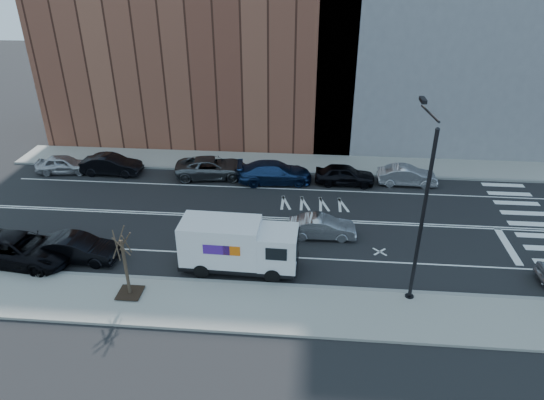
% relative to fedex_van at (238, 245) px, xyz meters
% --- Properties ---
extents(ground, '(120.00, 120.00, 0.00)m').
position_rel_fedex_van_xyz_m(ground, '(1.89, 5.60, -1.52)').
color(ground, black).
rests_on(ground, ground).
extents(sidewalk_near, '(44.00, 3.60, 0.15)m').
position_rel_fedex_van_xyz_m(sidewalk_near, '(1.89, -3.20, -1.44)').
color(sidewalk_near, gray).
rests_on(sidewalk_near, ground).
extents(sidewalk_far, '(44.00, 3.60, 0.15)m').
position_rel_fedex_van_xyz_m(sidewalk_far, '(1.89, 14.40, -1.44)').
color(sidewalk_far, gray).
rests_on(sidewalk_far, ground).
extents(curb_near, '(44.00, 0.25, 0.17)m').
position_rel_fedex_van_xyz_m(curb_near, '(1.89, -1.40, -1.43)').
color(curb_near, gray).
rests_on(curb_near, ground).
extents(curb_far, '(44.00, 0.25, 0.17)m').
position_rel_fedex_van_xyz_m(curb_far, '(1.89, 12.60, -1.43)').
color(curb_far, gray).
rests_on(curb_far, ground).
extents(crosswalk, '(3.00, 14.00, 0.01)m').
position_rel_fedex_van_xyz_m(crosswalk, '(17.89, 5.60, -1.51)').
color(crosswalk, white).
rests_on(crosswalk, ground).
extents(road_markings, '(40.00, 8.60, 0.01)m').
position_rel_fedex_van_xyz_m(road_markings, '(1.89, 5.60, -1.51)').
color(road_markings, white).
rests_on(road_markings, ground).
extents(bldg_brick, '(26.00, 10.00, 22.00)m').
position_rel_fedex_van_xyz_m(bldg_brick, '(-6.11, 21.20, 9.48)').
color(bldg_brick, brown).
rests_on(bldg_brick, ground).
extents(streetlight, '(0.44, 4.02, 9.34)m').
position_rel_fedex_van_xyz_m(streetlight, '(8.89, -1.31, 3.56)').
color(streetlight, black).
rests_on(streetlight, ground).
extents(street_tree, '(1.20, 1.20, 3.75)m').
position_rel_fedex_van_xyz_m(street_tree, '(-5.11, -2.80, -0.07)').
color(street_tree, black).
rests_on(street_tree, ground).
extents(fedex_van, '(6.40, 2.41, 2.89)m').
position_rel_fedex_van_xyz_m(fedex_van, '(0.00, 0.00, 0.00)').
color(fedex_van, black).
rests_on(fedex_van, ground).
extents(far_parked_a, '(4.28, 2.14, 1.40)m').
position_rel_fedex_van_xyz_m(far_parked_a, '(-15.25, 11.26, -0.82)').
color(far_parked_a, '#A7A6AB').
rests_on(far_parked_a, ground).
extents(far_parked_b, '(4.61, 1.70, 1.51)m').
position_rel_fedex_van_xyz_m(far_parked_b, '(-11.49, 11.36, -0.76)').
color(far_parked_b, black).
rests_on(far_parked_b, ground).
extents(far_parked_c, '(5.75, 3.17, 1.52)m').
position_rel_fedex_van_xyz_m(far_parked_c, '(-3.71, 11.51, -0.76)').
color(far_parked_c, '#4E5256').
rests_on(far_parked_c, ground).
extents(far_parked_d, '(5.69, 2.84, 1.59)m').
position_rel_fedex_van_xyz_m(far_parked_d, '(1.08, 10.99, -0.72)').
color(far_parked_d, navy).
rests_on(far_parked_d, ground).
extents(far_parked_e, '(4.39, 1.83, 1.48)m').
position_rel_fedex_van_xyz_m(far_parked_e, '(6.24, 11.14, -0.78)').
color(far_parked_e, black).
rests_on(far_parked_e, ground).
extents(far_parked_f, '(4.26, 1.50, 1.40)m').
position_rel_fedex_van_xyz_m(far_parked_f, '(10.79, 11.45, -0.82)').
color(far_parked_f, '#ADADB2').
rests_on(far_parked_f, ground).
extents(driving_sedan, '(4.08, 1.52, 1.33)m').
position_rel_fedex_van_xyz_m(driving_sedan, '(4.55, 3.68, -0.85)').
color(driving_sedan, '#9D9EA2').
rests_on(driving_sedan, ground).
extents(near_parked_rear_a, '(4.57, 1.74, 1.49)m').
position_rel_fedex_van_xyz_m(near_parked_rear_a, '(-9.06, 0.08, -0.77)').
color(near_parked_rear_a, black).
rests_on(near_parked_rear_a, ground).
extents(near_parked_rear_b, '(6.18, 3.32, 1.65)m').
position_rel_fedex_van_xyz_m(near_parked_rear_b, '(-12.10, -0.36, -0.69)').
color(near_parked_rear_b, black).
rests_on(near_parked_rear_b, ground).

